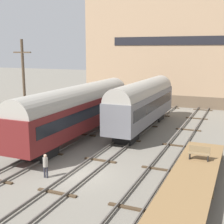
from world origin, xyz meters
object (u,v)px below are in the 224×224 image
bench (199,153)px  utility_pole (24,91)px  train_car_maroon (78,108)px  train_car_grey (143,102)px  person_worker (45,164)px

bench → utility_pole: bearing=175.0°
train_car_maroon → utility_pole: (-3.38, -3.45, 1.89)m
train_car_grey → utility_pole: (-8.01, -9.04, 1.80)m
train_car_grey → person_worker: size_ratio=9.34×
bench → person_worker: 10.25m
train_car_maroon → train_car_grey: size_ratio=1.22×
train_car_maroon → person_worker: 9.80m
bench → person_worker: bench is taller
bench → train_car_maroon: bearing=158.1°
train_car_grey → person_worker: (-1.95, -14.83, -1.99)m
bench → utility_pole: size_ratio=0.15×
person_worker → utility_pole: size_ratio=0.18×
person_worker → utility_pole: utility_pole is taller
train_car_grey → train_car_maroon: bearing=-129.6°
person_worker → utility_pole: 9.20m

